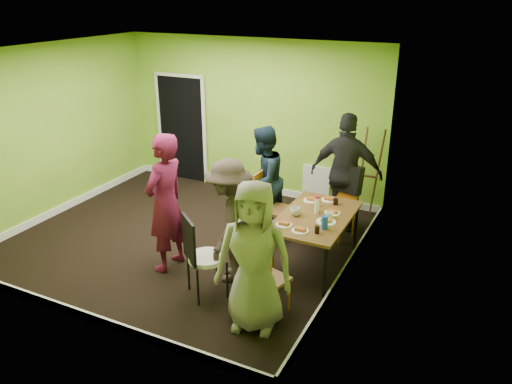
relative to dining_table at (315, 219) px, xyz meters
The scene contains 28 objects.
ground 2.14m from the dining_table, behind, with size 5.00×5.00×0.00m, color black.
room_walls 2.07m from the dining_table, behind, with size 5.04×4.54×2.82m.
dining_table is the anchor object (origin of this frame).
chair_left_far 1.07m from the dining_table, 152.53° to the left, with size 0.46×0.45×1.05m.
chair_left_near 0.89m from the dining_table, 145.16° to the right, with size 0.54×0.54×1.01m.
chair_back_end 1.15m from the dining_table, 86.59° to the left, with size 0.58×0.64×1.11m.
chair_front_end 1.34m from the dining_table, 95.42° to the right, with size 0.48×0.49×0.94m.
chair_bentwood 1.65m from the dining_table, 127.34° to the right, with size 0.59×0.59×1.08m.
easel 1.82m from the dining_table, 84.42° to the left, with size 0.63×0.60×1.59m.
plate_near_left 0.51m from the dining_table, 116.16° to the left, with size 0.23×0.23×0.01m, color white.
plate_near_right 0.53m from the dining_table, 120.20° to the right, with size 0.21×0.21×0.01m, color white.
plate_far_back 0.58m from the dining_table, 89.92° to the left, with size 0.23×0.23×0.01m, color white.
plate_far_front 0.53m from the dining_table, 91.78° to the right, with size 0.22×0.22×0.01m, color white.
plate_wall_back 0.25m from the dining_table, 43.40° to the left, with size 0.22×0.22×0.01m, color white.
plate_wall_front 0.24m from the dining_table, 34.17° to the right, with size 0.26×0.26×0.01m, color white.
thermos 0.19m from the dining_table, 101.75° to the left, with size 0.07×0.07×0.22m, color white.
blue_bottle 0.43m from the dining_table, 54.31° to the right, with size 0.08×0.08×0.18m, color #1843B8.
orange_bottle 0.19m from the dining_table, 106.08° to the left, with size 0.04×0.04×0.07m, color #CA7213.
glass_mid 0.32m from the dining_table, 107.69° to the left, with size 0.06×0.06×0.09m, color black.
glass_back 0.50m from the dining_table, 75.06° to the left, with size 0.07×0.07×0.09m, color black.
glass_front 0.53m from the dining_table, 68.56° to the right, with size 0.06×0.06×0.10m, color black.
cup_a 0.29m from the dining_table, 157.24° to the right, with size 0.14×0.14×0.11m, color white.
cup_b 0.22m from the dining_table, ahead, with size 0.10×0.10×0.09m, color white.
person_standing 2.01m from the dining_table, 152.72° to the right, with size 0.69×0.45×1.90m, color #580F2C.
person_left_far 1.30m from the dining_table, 148.51° to the left, with size 0.82×0.64×1.69m, color #132231.
person_left_near 1.19m from the dining_table, 138.39° to the right, with size 1.06×0.61×1.64m, color #312620.
person_back_end 1.30m from the dining_table, 88.54° to the left, with size 1.10×0.46×1.88m, color black.
person_front_end 1.58m from the dining_table, 95.57° to the right, with size 0.86×0.56×1.75m, color gray.
Camera 1 is at (3.96, -5.68, 3.57)m, focal length 35.00 mm.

